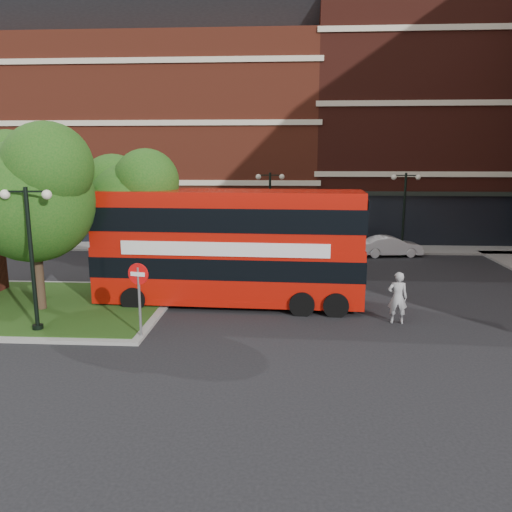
# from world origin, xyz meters

# --- Properties ---
(ground) EXTENTS (120.00, 120.00, 0.00)m
(ground) POSITION_xyz_m (0.00, 0.00, 0.00)
(ground) COLOR black
(ground) RESTS_ON ground
(pavement_far) EXTENTS (44.00, 3.00, 0.12)m
(pavement_far) POSITION_xyz_m (0.00, 16.50, 0.06)
(pavement_far) COLOR slate
(pavement_far) RESTS_ON ground
(terrace_far_left) EXTENTS (26.00, 12.00, 14.00)m
(terrace_far_left) POSITION_xyz_m (-8.00, 24.00, 7.00)
(terrace_far_left) COLOR maroon
(terrace_far_left) RESTS_ON ground
(terrace_far_right) EXTENTS (18.00, 12.00, 16.00)m
(terrace_far_right) POSITION_xyz_m (14.00, 24.00, 8.00)
(terrace_far_right) COLOR #471911
(terrace_far_right) RESTS_ON ground
(traffic_island) EXTENTS (12.60, 7.60, 0.15)m
(traffic_island) POSITION_xyz_m (-8.00, 3.00, 0.07)
(traffic_island) COLOR gray
(traffic_island) RESTS_ON ground
(tree_island_west) EXTENTS (5.40, 4.71, 7.21)m
(tree_island_west) POSITION_xyz_m (-6.60, 2.58, 4.79)
(tree_island_west) COLOR #2D2116
(tree_island_west) RESTS_ON ground
(tree_island_east) EXTENTS (4.46, 3.90, 6.29)m
(tree_island_east) POSITION_xyz_m (-3.58, 5.06, 4.24)
(tree_island_east) COLOR #2D2116
(tree_island_east) RESTS_ON ground
(lamp_island) EXTENTS (1.72, 0.36, 5.00)m
(lamp_island) POSITION_xyz_m (-5.50, 0.20, 2.83)
(lamp_island) COLOR black
(lamp_island) RESTS_ON ground
(lamp_far_left) EXTENTS (1.72, 0.36, 5.00)m
(lamp_far_left) POSITION_xyz_m (2.00, 14.50, 2.83)
(lamp_far_left) COLOR black
(lamp_far_left) RESTS_ON ground
(lamp_far_right) EXTENTS (1.72, 0.36, 5.00)m
(lamp_far_right) POSITION_xyz_m (10.00, 14.50, 2.83)
(lamp_far_right) COLOR black
(lamp_far_right) RESTS_ON ground
(bus) EXTENTS (10.76, 2.87, 4.07)m
(bus) POSITION_xyz_m (0.68, 4.00, 2.67)
(bus) COLOR #AA1006
(bus) RESTS_ON ground
(woman) EXTENTS (0.74, 0.52, 1.92)m
(woman) POSITION_xyz_m (7.03, 2.00, 0.96)
(woman) COLOR #98989A
(woman) RESTS_ON ground
(car_silver) EXTENTS (4.39, 1.99, 1.46)m
(car_silver) POSITION_xyz_m (-1.79, 14.50, 0.73)
(car_silver) COLOR #BABDC2
(car_silver) RESTS_ON ground
(car_white) EXTENTS (3.85, 1.76, 1.22)m
(car_white) POSITION_xyz_m (9.33, 14.53, 0.61)
(car_white) COLOR white
(car_white) RESTS_ON ground
(no_entry_sign) EXTENTS (0.71, 0.21, 2.58)m
(no_entry_sign) POSITION_xyz_m (-1.80, -0.14, 1.84)
(no_entry_sign) COLOR slate
(no_entry_sign) RESTS_ON ground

